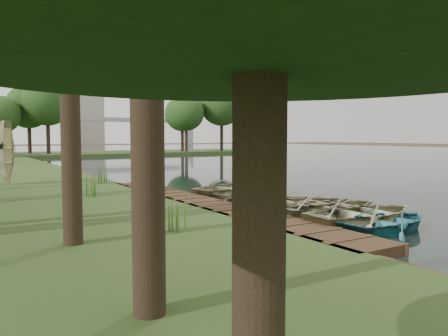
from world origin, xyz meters
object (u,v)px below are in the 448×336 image
rowboat_1 (364,211)px  rowboat_2 (331,205)px  boardwalk (204,206)px  rowboat_0 (388,219)px  stored_rowboat (8,178)px

rowboat_1 → rowboat_2: size_ratio=1.04×
boardwalk → rowboat_1: 5.82m
rowboat_0 → boardwalk: bearing=18.3°
boardwalk → rowboat_0: (2.55, -6.10, 0.25)m
boardwalk → rowboat_0: size_ratio=4.79×
rowboat_1 → stored_rowboat: size_ratio=1.23×
rowboat_2 → boardwalk: bearing=44.1°
boardwalk → rowboat_1: size_ratio=4.01×
rowboat_2 → stored_rowboat: bearing=37.2°
boardwalk → rowboat_0: rowboat_0 is taller
rowboat_0 → rowboat_1: 0.95m
rowboat_2 → stored_rowboat: 16.37m
boardwalk → rowboat_1: bearing=-62.6°
stored_rowboat → rowboat_2: bearing=-124.3°
boardwalk → rowboat_2: rowboat_2 is taller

